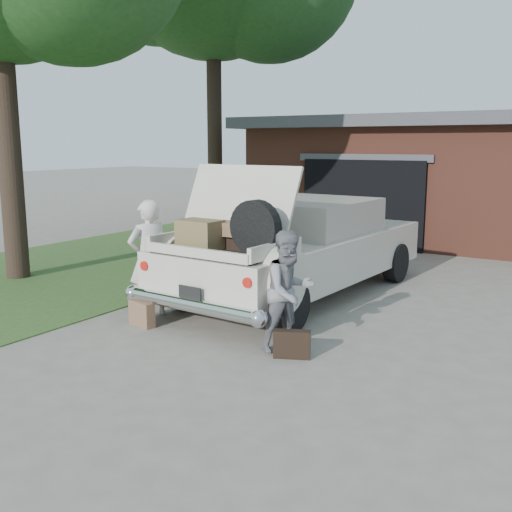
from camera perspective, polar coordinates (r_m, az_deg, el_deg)
The scene contains 8 objects.
ground at distance 7.89m, azimuth -2.35°, elevation -8.56°, with size 90.00×90.00×0.00m, color gray.
grass_strip at distance 13.60m, azimuth -14.36°, elevation -0.64°, with size 6.00×16.00×0.02m, color #2D4C1E.
house at distance 17.92m, azimuth 21.88°, elevation 6.95°, with size 12.80×7.80×3.30m.
sedan at distance 10.30m, azimuth 4.05°, elevation 0.85°, with size 2.52×5.85×2.29m.
woman_left at distance 9.15m, azimuth -10.18°, elevation -0.25°, with size 0.65×0.43×1.78m, color beige.
woman_right at distance 7.55m, azimuth 3.21°, elevation -3.36°, with size 0.75×0.58×1.54m, color gray.
suitcase_left at distance 8.84m, azimuth -10.83°, elevation -5.40°, with size 0.47×0.15×0.36m, color brown.
suitcase_right at distance 7.44m, azimuth 3.44°, elevation -8.38°, with size 0.45×0.14×0.35m, color black.
Camera 1 is at (4.24, -6.13, 2.60)m, focal length 42.00 mm.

